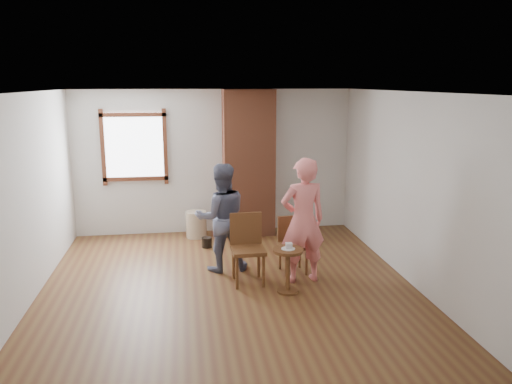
# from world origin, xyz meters

# --- Properties ---
(ground) EXTENTS (5.50, 5.50, 0.00)m
(ground) POSITION_xyz_m (0.00, 0.00, 0.00)
(ground) COLOR brown
(ground) RESTS_ON ground
(room_shell) EXTENTS (5.04, 5.52, 2.62)m
(room_shell) POSITION_xyz_m (-0.06, 0.61, 1.81)
(room_shell) COLOR silver
(room_shell) RESTS_ON ground
(brick_chimney) EXTENTS (0.90, 0.50, 2.60)m
(brick_chimney) POSITION_xyz_m (0.60, 2.50, 1.30)
(brick_chimney) COLOR #A25739
(brick_chimney) RESTS_ON ground
(stoneware_crock) EXTENTS (0.45, 0.45, 0.47)m
(stoneware_crock) POSITION_xyz_m (-0.36, 2.40, 0.24)
(stoneware_crock) COLOR tan
(stoneware_crock) RESTS_ON ground
(dark_pot) EXTENTS (0.21, 0.21, 0.17)m
(dark_pot) POSITION_xyz_m (-0.21, 1.79, 0.09)
(dark_pot) COLOR black
(dark_pot) RESTS_ON ground
(dining_chair_left) EXTENTS (0.46, 0.46, 0.95)m
(dining_chair_left) POSITION_xyz_m (0.28, 0.26, 0.54)
(dining_chair_left) COLOR brown
(dining_chair_left) RESTS_ON ground
(dining_chair_right) EXTENTS (0.41, 0.41, 0.81)m
(dining_chair_right) POSITION_xyz_m (0.98, 0.56, 0.45)
(dining_chair_right) COLOR brown
(dining_chair_right) RESTS_ON ground
(side_table) EXTENTS (0.40, 0.40, 0.60)m
(side_table) POSITION_xyz_m (0.76, -0.19, 0.40)
(side_table) COLOR brown
(side_table) RESTS_ON ground
(cake_plate) EXTENTS (0.18, 0.18, 0.01)m
(cake_plate) POSITION_xyz_m (0.76, -0.19, 0.60)
(cake_plate) COLOR white
(cake_plate) RESTS_ON side_table
(cake_slice) EXTENTS (0.08, 0.07, 0.06)m
(cake_slice) POSITION_xyz_m (0.77, -0.19, 0.64)
(cake_slice) COLOR silver
(cake_slice) RESTS_ON cake_plate
(man) EXTENTS (0.83, 0.67, 1.59)m
(man) POSITION_xyz_m (-0.03, 0.76, 0.80)
(man) COLOR #16193D
(man) RESTS_ON ground
(person_pink) EXTENTS (0.68, 0.49, 1.74)m
(person_pink) POSITION_xyz_m (1.04, 0.16, 0.87)
(person_pink) COLOR #FF817F
(person_pink) RESTS_ON ground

